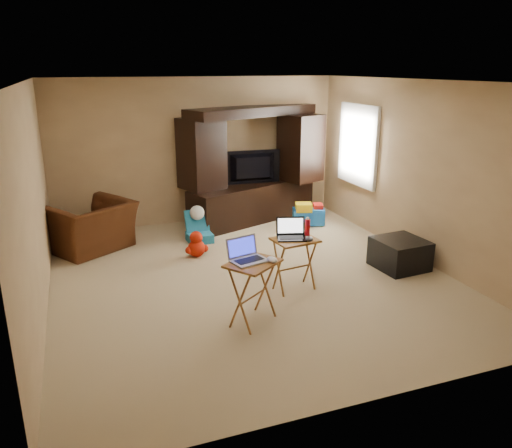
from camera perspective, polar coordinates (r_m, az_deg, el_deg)
name	(u,v)px	position (r m, az deg, el deg)	size (l,w,h in m)	color
floor	(251,277)	(6.63, -0.60, -6.10)	(5.50, 5.50, 0.00)	beige
ceiling	(250,81)	(6.07, -0.67, 16.02)	(5.50, 5.50, 0.00)	silver
wall_back	(198,151)	(8.83, -6.64, 8.26)	(5.00, 5.00, 0.00)	tan
wall_front	(372,263)	(3.87, 13.10, -4.41)	(5.00, 5.00, 0.00)	tan
wall_left	(33,203)	(5.92, -24.11, 2.19)	(5.50, 5.50, 0.00)	tan
wall_right	(417,171)	(7.43, 17.96, 5.76)	(5.50, 5.50, 0.00)	tan
window_pane	(359,145)	(8.65, 11.68, 8.83)	(1.20, 1.20, 0.00)	white
window_frame	(358,145)	(8.64, 11.57, 8.83)	(0.06, 1.14, 1.34)	white
entertainment_center	(253,165)	(8.80, -0.37, 6.74)	(2.46, 0.61, 2.01)	black
television	(253,168)	(8.78, -0.29, 6.43)	(1.02, 0.13, 0.59)	black
recliner	(91,227)	(7.89, -18.35, -0.28)	(1.12, 0.98, 0.73)	#4E2710
child_rocker	(199,227)	(7.91, -6.50, -0.30)	(0.37, 0.43, 0.50)	#1B6E97
plush_toy	(196,244)	(7.31, -6.83, -2.27)	(0.35, 0.30, 0.39)	red
push_toy	(309,214)	(8.75, 6.02, 1.18)	(0.55, 0.39, 0.41)	blue
ottoman	(400,254)	(7.15, 16.11, -3.29)	(0.63, 0.63, 0.41)	black
tray_table_left	(253,293)	(5.40, -0.35, -7.84)	(0.54, 0.43, 0.70)	#9A6525
tray_table_right	(294,264)	(6.18, 4.42, -4.63)	(0.51, 0.41, 0.67)	#9F6626
laptop_left	(249,251)	(5.23, -0.78, -3.10)	(0.37, 0.30, 0.24)	#AAAAAF
laptop_right	(292,229)	(6.03, 4.10, -0.63)	(0.35, 0.29, 0.24)	black
mouse_left	(272,260)	(5.25, 1.86, -4.10)	(0.09, 0.14, 0.06)	white
mouse_right	(309,239)	(6.01, 6.10, -1.68)	(0.09, 0.14, 0.06)	#39393D
water_bottle	(307,227)	(6.18, 5.90, -0.37)	(0.07, 0.07, 0.21)	red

